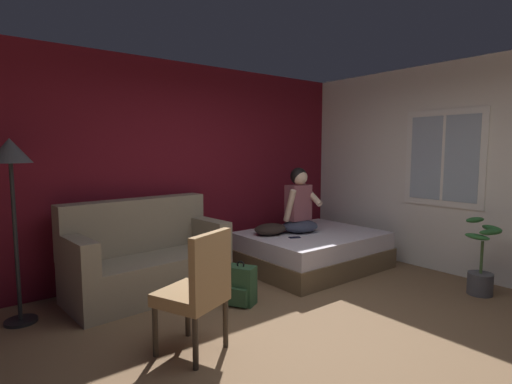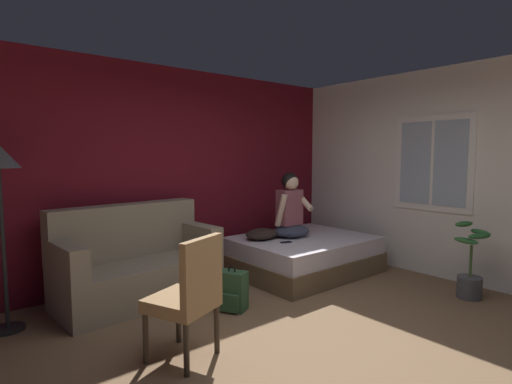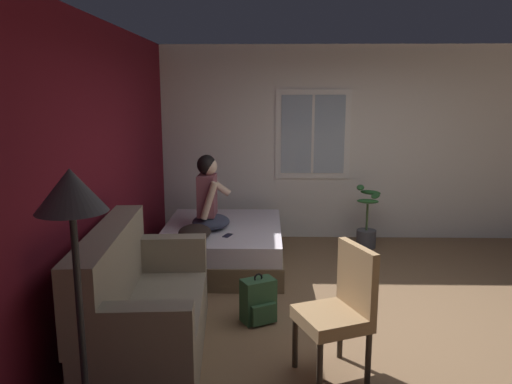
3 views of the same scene
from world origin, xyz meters
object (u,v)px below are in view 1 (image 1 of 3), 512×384
object	(u,v)px
bed	(312,250)
floor_lamp	(11,169)
cell_phone	(295,237)
couch	(146,258)
backpack	(240,286)
throw_pillow	(271,229)
person_seated	(299,206)
potted_plant	(481,268)
side_chair	(198,288)

from	to	relation	value
bed	floor_lamp	world-z (taller)	floor_lamp
cell_phone	bed	bearing A→B (deg)	-55.90
couch	backpack	world-z (taller)	couch
bed	throw_pillow	size ratio (longest dim) A/B	3.79
throw_pillow	bed	bearing A→B (deg)	-26.90
couch	cell_phone	size ratio (longest dim) A/B	12.18
bed	person_seated	bearing A→B (deg)	124.29
cell_phone	floor_lamp	xyz separation A→B (m)	(-2.99, 0.53, 0.94)
person_seated	backpack	size ratio (longest dim) A/B	1.91
person_seated	potted_plant	bearing A→B (deg)	-68.10
backpack	floor_lamp	distance (m)	2.41
side_chair	bed	bearing A→B (deg)	24.23
person_seated	potted_plant	world-z (taller)	person_seated
couch	person_seated	xyz separation A→B (m)	(2.06, -0.31, 0.44)
couch	person_seated	size ratio (longest dim) A/B	2.00
person_seated	potted_plant	size ratio (longest dim) A/B	1.03
couch	potted_plant	size ratio (longest dim) A/B	2.06
person_seated	floor_lamp	distance (m)	3.36
throw_pillow	cell_phone	bearing A→B (deg)	-73.90
backpack	floor_lamp	size ratio (longest dim) A/B	0.27
couch	potted_plant	bearing A→B (deg)	-39.04
cell_phone	floor_lamp	world-z (taller)	floor_lamp
backpack	throw_pillow	distance (m)	1.30
couch	floor_lamp	bearing A→B (deg)	-179.17
couch	backpack	size ratio (longest dim) A/B	3.83
side_chair	throw_pillow	size ratio (longest dim) A/B	2.04
bed	side_chair	size ratio (longest dim) A/B	1.86
bed	couch	world-z (taller)	couch
person_seated	cell_phone	distance (m)	0.53
bed	person_seated	xyz separation A→B (m)	(-0.10, 0.15, 0.60)
floor_lamp	potted_plant	xyz separation A→B (m)	(4.11, -2.32, -1.13)
couch	backpack	bearing A→B (deg)	-55.60
cell_phone	floor_lamp	distance (m)	3.18
person_seated	floor_lamp	xyz separation A→B (m)	(-3.30, 0.29, 0.59)
side_chair	throw_pillow	world-z (taller)	side_chair
side_chair	cell_phone	world-z (taller)	side_chair
side_chair	throw_pillow	xyz separation A→B (m)	(1.87, 1.33, 0.02)
couch	person_seated	bearing A→B (deg)	-8.53
couch	cell_phone	distance (m)	1.84
couch	side_chair	bearing A→B (deg)	-98.20
side_chair	person_seated	xyz separation A→B (m)	(2.28, 1.22, 0.30)
couch	side_chair	distance (m)	1.55
bed	backpack	size ratio (longest dim) A/B	3.97
side_chair	person_seated	world-z (taller)	person_seated
bed	throw_pillow	bearing A→B (deg)	153.10
couch	throw_pillow	bearing A→B (deg)	-6.74
potted_plant	floor_lamp	bearing A→B (deg)	150.60
couch	person_seated	distance (m)	2.13
bed	side_chair	bearing A→B (deg)	-155.77
couch	cell_phone	xyz separation A→B (m)	(1.75, -0.55, 0.09)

